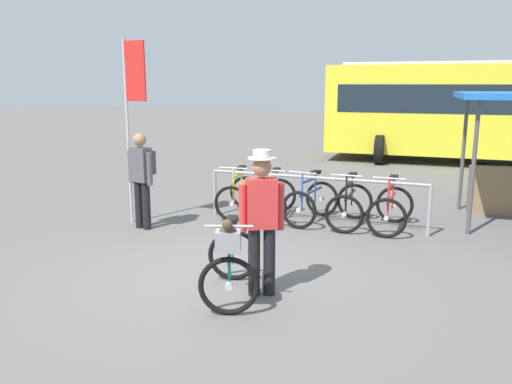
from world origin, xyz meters
TOP-DOWN VIEW (x-y plane):
  - ground_plane at (0.00, 0.00)m, footprint 80.00×80.00m
  - bike_rack_rail at (0.35, 2.84)m, footprint 3.90×0.31m
  - racked_bike_yellow at (-1.16, 2.93)m, footprint 0.87×1.22m
  - racked_bike_white at (-0.47, 2.97)m, footprint 0.88×1.23m
  - racked_bike_blue at (0.23, 3.02)m, footprint 0.74×1.15m
  - racked_bike_black at (0.93, 3.06)m, footprint 0.75×1.14m
  - racked_bike_red at (1.63, 3.11)m, footprint 0.72×1.14m
  - featured_bicycle at (0.56, -0.64)m, footprint 1.05×1.26m
  - person_with_featured_bike at (0.80, -0.34)m, footprint 0.45×0.36m
  - pedestrian_with_backpack at (-2.23, 1.41)m, footprint 0.52×0.37m
  - bus_distant at (2.99, 11.90)m, footprint 10.19×4.02m
  - banner_flag at (-2.53, 1.63)m, footprint 0.45×0.05m

SIDE VIEW (x-z plane):
  - ground_plane at x=0.00m, z-range 0.00..0.00m
  - racked_bike_yellow at x=-1.16m, z-range -0.12..0.86m
  - racked_bike_white at x=-0.47m, z-range -0.12..0.86m
  - racked_bike_blue at x=0.23m, z-range -0.12..0.86m
  - racked_bike_black at x=0.93m, z-range -0.12..0.85m
  - racked_bike_red at x=1.63m, z-range -0.12..0.86m
  - featured_bicycle at x=0.56m, z-range -0.06..1.03m
  - bike_rack_rail at x=0.35m, z-range 0.25..1.12m
  - pedestrian_with_backpack at x=-2.23m, z-range 0.12..1.76m
  - person_with_featured_bike at x=0.80m, z-range 0.09..1.81m
  - bus_distant at x=2.99m, z-range 0.20..3.28m
  - banner_flag at x=-2.53m, z-range 0.63..3.83m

